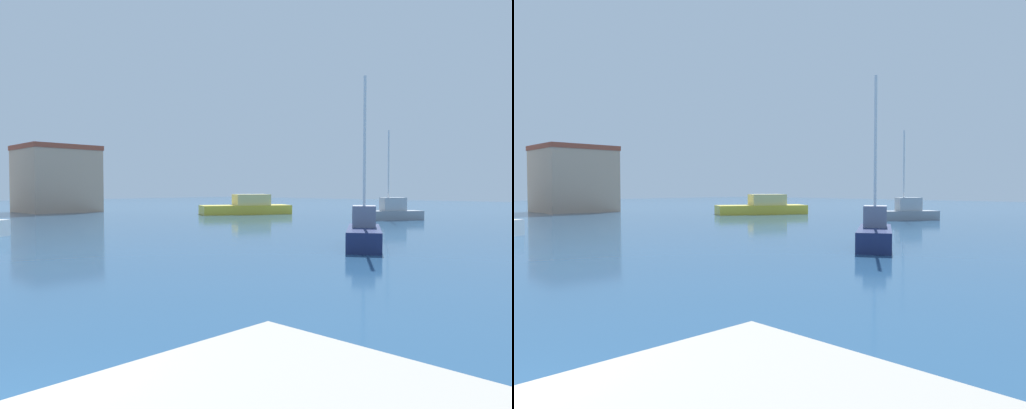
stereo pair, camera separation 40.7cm
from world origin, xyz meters
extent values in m
plane|color=navy|center=(15.00, 20.00, 0.00)|extent=(160.00, 160.00, 0.00)
cube|color=gray|center=(33.85, 13.80, 0.37)|extent=(5.45, 4.31, 0.73)
cube|color=#ADB0B5|center=(34.21, 13.56, 1.27)|extent=(2.15, 1.88, 1.07)
cylinder|color=silver|center=(33.85, 13.80, 3.96)|extent=(0.12, 0.12, 6.45)
cube|color=#19234C|center=(17.12, 5.80, 0.42)|extent=(4.90, 3.73, 0.84)
cube|color=slate|center=(17.67, 6.13, 1.31)|extent=(1.72, 1.58, 0.94)
cylinder|color=silver|center=(17.12, 5.80, 4.09)|extent=(0.12, 0.12, 6.51)
cube|color=gold|center=(31.83, 28.17, 0.44)|extent=(9.12, 6.74, 0.88)
cube|color=#DFCD77|center=(32.37, 27.88, 1.42)|extent=(4.11, 3.74, 1.07)
cube|color=tan|center=(20.57, 45.64, 3.28)|extent=(7.12, 7.10, 6.57)
cube|color=#9E4733|center=(20.57, 45.64, 6.82)|extent=(7.26, 7.24, 0.50)
camera|label=1|loc=(-0.63, -5.03, 2.55)|focal=33.07mm
camera|label=2|loc=(-0.34, -5.32, 2.55)|focal=33.07mm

